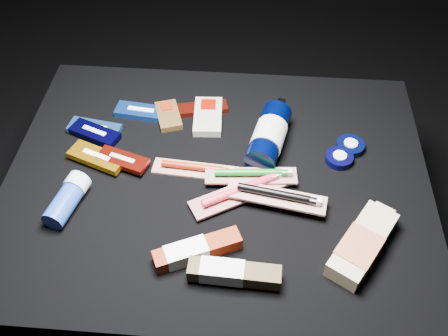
# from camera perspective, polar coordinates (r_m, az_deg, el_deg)

# --- Properties ---
(ground) EXTENTS (3.00, 3.00, 0.00)m
(ground) POSITION_cam_1_polar(r_m,az_deg,el_deg) (1.48, -0.62, -11.11)
(ground) COLOR black
(ground) RESTS_ON ground
(cloth_table) EXTENTS (0.98, 0.78, 0.40)m
(cloth_table) POSITION_cam_1_polar(r_m,az_deg,el_deg) (1.31, -0.69, -6.67)
(cloth_table) COLOR black
(cloth_table) RESTS_ON ground
(luna_bar_0) EXTENTS (0.14, 0.07, 0.02)m
(luna_bar_0) POSITION_cam_1_polar(r_m,az_deg,el_deg) (1.32, -9.43, 6.37)
(luna_bar_0) COLOR #1748B3
(luna_bar_0) RESTS_ON cloth_table
(luna_bar_1) EXTENTS (0.14, 0.07, 0.02)m
(luna_bar_1) POSITION_cam_1_polar(r_m,az_deg,el_deg) (1.29, -14.57, 4.39)
(luna_bar_1) COLOR #255CAC
(luna_bar_1) RESTS_ON cloth_table
(luna_bar_2) EXTENTS (0.13, 0.09, 0.02)m
(luna_bar_2) POSITION_cam_1_polar(r_m,az_deg,el_deg) (1.28, -14.54, 3.91)
(luna_bar_2) COLOR #050330
(luna_bar_2) RESTS_ON cloth_table
(luna_bar_3) EXTENTS (0.15, 0.10, 0.02)m
(luna_bar_3) POSITION_cam_1_polar(r_m,az_deg,el_deg) (1.21, -14.31, 1.20)
(luna_bar_3) COLOR orange
(luna_bar_3) RESTS_ON cloth_table
(luna_bar_4) EXTENTS (0.13, 0.08, 0.02)m
(luna_bar_4) POSITION_cam_1_polar(r_m,az_deg,el_deg) (1.19, -11.51, 0.90)
(luna_bar_4) COLOR maroon
(luna_bar_4) RESTS_ON cloth_table
(clif_bar_0) EXTENTS (0.09, 0.11, 0.02)m
(clif_bar_0) POSITION_cam_1_polar(r_m,az_deg,el_deg) (1.30, -6.40, 6.10)
(clif_bar_0) COLOR #4B3315
(clif_bar_0) RESTS_ON cloth_table
(clif_bar_1) EXTENTS (0.08, 0.13, 0.02)m
(clif_bar_1) POSITION_cam_1_polar(r_m,az_deg,el_deg) (1.29, -1.84, 6.07)
(clif_bar_1) COLOR #A3A29D
(clif_bar_1) RESTS_ON cloth_table
(power_bar) EXTENTS (0.14, 0.07, 0.02)m
(power_bar) POSITION_cam_1_polar(r_m,az_deg,el_deg) (1.31, -2.26, 6.86)
(power_bar) COLOR maroon
(power_bar) RESTS_ON cloth_table
(lotion_bottle) EXTENTS (0.11, 0.24, 0.08)m
(lotion_bottle) POSITION_cam_1_polar(r_m,az_deg,el_deg) (1.20, 5.16, 3.67)
(lotion_bottle) COLOR black
(lotion_bottle) RESTS_ON cloth_table
(cream_tin_upper) EXTENTS (0.07, 0.07, 0.02)m
(cream_tin_upper) POSITION_cam_1_polar(r_m,az_deg,el_deg) (1.25, 14.22, 2.46)
(cream_tin_upper) COLOR black
(cream_tin_upper) RESTS_ON cloth_table
(cream_tin_lower) EXTENTS (0.07, 0.07, 0.02)m
(cream_tin_lower) POSITION_cam_1_polar(r_m,az_deg,el_deg) (1.21, 13.03, 1.11)
(cream_tin_lower) COLOR black
(cream_tin_lower) RESTS_ON cloth_table
(bodywash_bottle) EXTENTS (0.16, 0.21, 0.04)m
(bodywash_bottle) POSITION_cam_1_polar(r_m,az_deg,el_deg) (1.06, 15.44, -8.54)
(bodywash_bottle) COLOR #C5B486
(bodywash_bottle) RESTS_ON cloth_table
(deodorant_stick) EXTENTS (0.08, 0.13, 0.05)m
(deodorant_stick) POSITION_cam_1_polar(r_m,az_deg,el_deg) (1.13, -17.46, -3.42)
(deodorant_stick) COLOR #1B3FA3
(deodorant_stick) RESTS_ON cloth_table
(toothbrush_pack_0) EXTENTS (0.20, 0.06, 0.02)m
(toothbrush_pack_0) POSITION_cam_1_polar(r_m,az_deg,el_deg) (1.16, -3.17, -0.09)
(toothbrush_pack_0) COLOR beige
(toothbrush_pack_0) RESTS_ON cloth_table
(toothbrush_pack_1) EXTENTS (0.23, 0.17, 0.03)m
(toothbrush_pack_1) POSITION_cam_1_polar(r_m,az_deg,el_deg) (1.11, 2.06, -2.63)
(toothbrush_pack_1) COLOR #B1AAA5
(toothbrush_pack_1) RESTS_ON cloth_table
(toothbrush_pack_2) EXTENTS (0.21, 0.06, 0.02)m
(toothbrush_pack_2) POSITION_cam_1_polar(r_m,az_deg,el_deg) (1.13, 3.27, -0.74)
(toothbrush_pack_2) COLOR #B7B3AC
(toothbrush_pack_2) RESTS_ON cloth_table
(toothbrush_pack_3) EXTENTS (0.22, 0.09, 0.02)m
(toothbrush_pack_3) POSITION_cam_1_polar(r_m,az_deg,el_deg) (1.09, 6.17, -3.18)
(toothbrush_pack_3) COLOR silver
(toothbrush_pack_3) RESTS_ON cloth_table
(toothpaste_carton_red) EXTENTS (0.18, 0.11, 0.04)m
(toothpaste_carton_red) POSITION_cam_1_polar(r_m,az_deg,el_deg) (1.02, -3.48, -9.45)
(toothpaste_carton_red) COLOR maroon
(toothpaste_carton_red) RESTS_ON cloth_table
(toothpaste_carton_green) EXTENTS (0.18, 0.05, 0.04)m
(toothpaste_carton_green) POSITION_cam_1_polar(r_m,az_deg,el_deg) (0.98, 0.69, -11.87)
(toothpaste_carton_green) COLOR #3D2D15
(toothpaste_carton_green) RESTS_ON cloth_table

